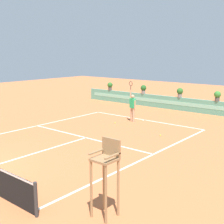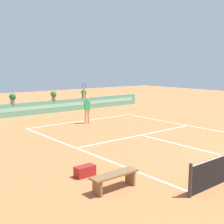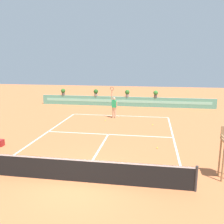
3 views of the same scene
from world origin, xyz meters
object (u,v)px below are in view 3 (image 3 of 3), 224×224
Objects in this scene: tennis_player at (114,106)px; potted_plant_far_left at (63,91)px; tennis_ball_near_baseline at (105,121)px; potted_plant_left at (96,92)px; potted_plant_centre at (127,93)px; tennis_ball_mid_court at (152,125)px; potted_plant_right at (156,93)px; tennis_ball_by_sideline at (157,148)px.

tennis_player is 3.57× the size of potted_plant_far_left.
tennis_ball_near_baseline is 0.09× the size of potted_plant_left.
tennis_ball_mid_court is at bearing -69.97° from potted_plant_centre.
potted_plant_right is (6.19, 0.00, 0.00)m from potted_plant_left.
tennis_ball_by_sideline is 12.52m from potted_plant_centre.
tennis_ball_near_baseline is 1.00× the size of tennis_ball_by_sideline.
potted_plant_centre is at bearing 84.44° from tennis_player.
tennis_ball_near_baseline is at bearing 125.26° from tennis_ball_by_sideline.
tennis_player reaches higher than potted_plant_centre.
potted_plant_far_left is at bearing 180.00° from potted_plant_right.
potted_plant_centre reaches higher than tennis_ball_near_baseline.
potted_plant_far_left is (-9.54, 7.22, 1.38)m from tennis_ball_mid_court.
tennis_ball_near_baseline is 8.87m from potted_plant_far_left.
tennis_ball_by_sideline is 0.09× the size of potted_plant_far_left.
potted_plant_centre is 1.00× the size of potted_plant_far_left.
tennis_ball_mid_court is at bearing -91.94° from potted_plant_right.
tennis_ball_mid_court is at bearing -11.00° from tennis_ball_near_baseline.
potted_plant_left is at bearing 117.30° from tennis_player.
tennis_player reaches higher than potted_plant_right.
tennis_ball_near_baseline is (-0.52, -1.12, -1.02)m from tennis_player.
potted_plant_right is at bearing 0.00° from potted_plant_left.
potted_plant_left is at bearing 129.44° from tennis_ball_mid_court.
potted_plant_far_left is at bearing 139.80° from tennis_player.
tennis_player is at bearing 65.05° from tennis_ball_near_baseline.
tennis_ball_near_baseline is 6.74m from potted_plant_centre.
tennis_player is 38.01× the size of tennis_ball_mid_court.
tennis_ball_mid_court is 0.09× the size of potted_plant_left.
potted_plant_centre is (3.31, 0.00, 0.00)m from potted_plant_left.
potted_plant_left is (-2.26, 6.51, 1.38)m from tennis_ball_near_baseline.
potted_plant_far_left is at bearing 180.00° from potted_plant_left.
potted_plant_far_left reaches higher than tennis_ball_by_sideline.
potted_plant_left is 1.00× the size of potted_plant_centre.
potted_plant_right and potted_plant_centre have the same top height.
potted_plant_left is 6.19m from potted_plant_right.
tennis_ball_mid_court is 0.09× the size of potted_plant_centre.
potted_plant_centre is (-2.63, 7.22, 1.38)m from tennis_ball_mid_court.
tennis_ball_mid_court is at bearing 93.21° from tennis_ball_by_sideline.
potted_plant_centre is at bearing 0.00° from potted_plant_left.
potted_plant_right is (0.24, 7.22, 1.38)m from tennis_ball_mid_court.
potted_plant_right is 1.00× the size of potted_plant_centre.
potted_plant_right is (3.40, 5.39, 0.36)m from tennis_player.
tennis_ball_by_sideline is at bearing -89.86° from potted_plant_right.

